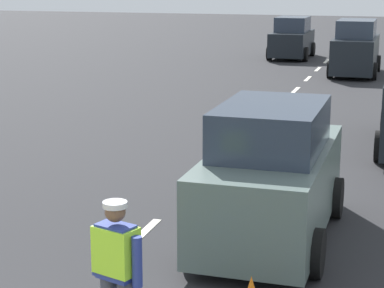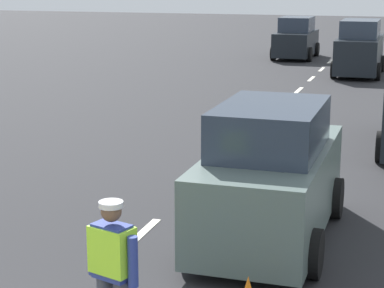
{
  "view_description": "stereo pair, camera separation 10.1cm",
  "coord_description": "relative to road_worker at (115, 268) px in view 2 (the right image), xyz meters",
  "views": [
    {
      "loc": [
        3.86,
        -4.13,
        3.95
      ],
      "look_at": [
        0.3,
        7.35,
        1.1
      ],
      "focal_mm": 66.67,
      "sensor_mm": 36.0,
      "label": 1
    },
    {
      "loc": [
        3.95,
        -4.1,
        3.95
      ],
      "look_at": [
        0.3,
        7.35,
        1.1
      ],
      "focal_mm": 66.67,
      "sensor_mm": 36.0,
      "label": 2
    }
  ],
  "objects": [
    {
      "name": "ground_plane",
      "position": [
        -1.04,
        18.65,
        -0.93
      ],
      "size": [
        96.0,
        96.0,
        0.0
      ],
      "primitive_type": "plane",
      "color": "#28282B"
    },
    {
      "name": "lane_center_line",
      "position": [
        -1.04,
        22.85,
        -0.93
      ],
      "size": [
        0.14,
        46.4,
        0.01
      ],
      "color": "silver",
      "rests_on": "ground"
    },
    {
      "name": "road_worker",
      "position": [
        0.0,
        0.0,
        0.0
      ],
      "size": [
        0.77,
        0.4,
        1.67
      ],
      "color": "#383D4C",
      "rests_on": "ground"
    },
    {
      "name": "car_outgoing_far",
      "position": [
        0.61,
        23.08,
        0.1
      ],
      "size": [
        1.89,
        4.25,
        2.22
      ],
      "color": "black",
      "rests_on": "ground"
    },
    {
      "name": "car_outgoing_ahead",
      "position": [
        0.9,
        3.77,
        0.05
      ],
      "size": [
        1.92,
        4.11,
        2.11
      ],
      "color": "slate",
      "rests_on": "ground"
    },
    {
      "name": "car_oncoming_third",
      "position": [
        -2.85,
        28.34,
        -0.01
      ],
      "size": [
        1.93,
        3.91,
        1.99
      ],
      "color": "black",
      "rests_on": "ground"
    }
  ]
}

